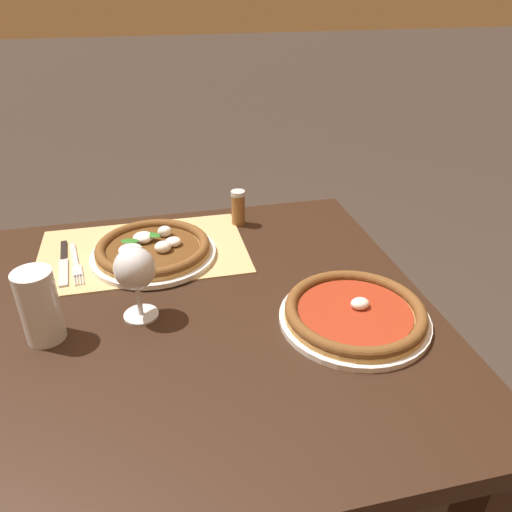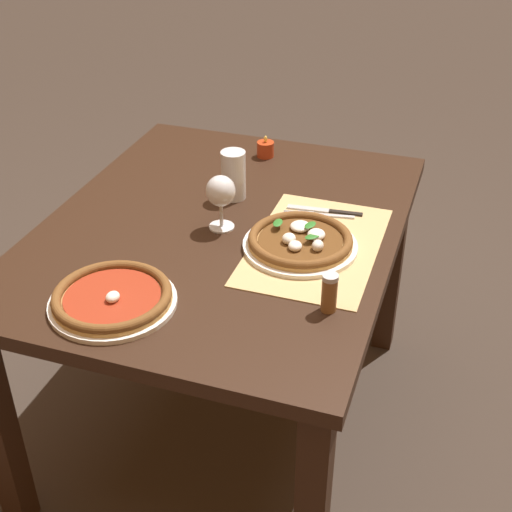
{
  "view_description": "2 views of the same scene",
  "coord_description": "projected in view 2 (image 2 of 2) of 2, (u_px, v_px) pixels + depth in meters",
  "views": [
    {
      "loc": [
        -0.06,
        0.84,
        1.35
      ],
      "look_at": [
        -0.26,
        -0.06,
        0.82
      ],
      "focal_mm": 35.0,
      "sensor_mm": 36.0,
      "label": 1
    },
    {
      "loc": [
        -1.58,
        -0.63,
        1.73
      ],
      "look_at": [
        -0.2,
        -0.17,
        0.79
      ],
      "focal_mm": 50.0,
      "sensor_mm": 36.0,
      "label": 2
    }
  ],
  "objects": [
    {
      "name": "ground_plane",
      "position": [
        227.0,
        417.0,
        2.36
      ],
      "size": [
        24.0,
        24.0,
        0.0
      ],
      "primitive_type": "plane",
      "color": "#382D26"
    },
    {
      "name": "pizza_far",
      "position": [
        112.0,
        298.0,
        1.64
      ],
      "size": [
        0.3,
        0.3,
        0.05
      ],
      "color": "white",
      "rests_on": "dining_table"
    },
    {
      "name": "pepper_shaker",
      "position": [
        329.0,
        292.0,
        1.61
      ],
      "size": [
        0.04,
        0.04,
        0.1
      ],
      "color": "brown",
      "rests_on": "dining_table"
    },
    {
      "name": "paper_placemat",
      "position": [
        315.0,
        246.0,
        1.87
      ],
      "size": [
        0.5,
        0.32,
        0.0
      ],
      "primitive_type": "cube",
      "color": "tan",
      "rests_on": "dining_table"
    },
    {
      "name": "pint_glass",
      "position": [
        233.0,
        176.0,
        2.06
      ],
      "size": [
        0.07,
        0.07,
        0.15
      ],
      "color": "silver",
      "rests_on": "dining_table"
    },
    {
      "name": "votive_candle",
      "position": [
        265.0,
        150.0,
        2.33
      ],
      "size": [
        0.06,
        0.06,
        0.07
      ],
      "color": "#B23819",
      "rests_on": "dining_table"
    },
    {
      "name": "dining_table",
      "position": [
        222.0,
        256.0,
        2.02
      ],
      "size": [
        1.22,
        0.96,
        0.74
      ],
      "color": "black",
      "rests_on": "ground"
    },
    {
      "name": "knife",
      "position": [
        324.0,
        211.0,
        2.02
      ],
      "size": [
        0.04,
        0.22,
        0.01
      ],
      "color": "black",
      "rests_on": "paper_placemat"
    },
    {
      "name": "fork",
      "position": [
        318.0,
        215.0,
        2.0
      ],
      "size": [
        0.05,
        0.2,
        0.0
      ],
      "color": "#B7B7BC",
      "rests_on": "paper_placemat"
    },
    {
      "name": "pizza_near",
      "position": [
        300.0,
        241.0,
        1.85
      ],
      "size": [
        0.3,
        0.3,
        0.05
      ],
      "color": "white",
      "rests_on": "paper_placemat"
    },
    {
      "name": "wine_glass",
      "position": [
        221.0,
        193.0,
        1.89
      ],
      "size": [
        0.08,
        0.08,
        0.16
      ],
      "color": "silver",
      "rests_on": "dining_table"
    }
  ]
}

